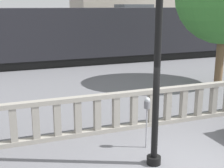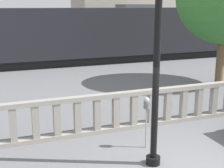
# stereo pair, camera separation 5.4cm
# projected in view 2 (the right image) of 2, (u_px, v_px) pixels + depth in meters

# --- Properties ---
(balustrade) EXTENTS (16.34, 0.24, 1.26)m
(balustrade) POSITION_uv_depth(u_px,v_px,m) (142.00, 109.00, 10.13)
(balustrade) COLOR gray
(balustrade) RESTS_ON ground
(lamppost) EXTENTS (0.38, 0.38, 6.52)m
(lamppost) POSITION_uv_depth(u_px,v_px,m) (158.00, 20.00, 7.02)
(lamppost) COLOR black
(lamppost) RESTS_ON ground
(parking_meter) EXTENTS (0.18, 0.18, 1.47)m
(parking_meter) POSITION_uv_depth(u_px,v_px,m) (147.00, 107.00, 8.51)
(parking_meter) COLOR #99999E
(parking_meter) RESTS_ON ground
(train_near) EXTENTS (21.98, 2.89, 4.31)m
(train_near) POSITION_uv_depth(u_px,v_px,m) (97.00, 34.00, 21.45)
(train_near) COLOR black
(train_near) RESTS_ON ground
(train_far) EXTENTS (20.68, 2.91, 3.95)m
(train_far) POSITION_uv_depth(u_px,v_px,m) (44.00, 30.00, 27.24)
(train_far) COLOR black
(train_far) RESTS_ON ground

